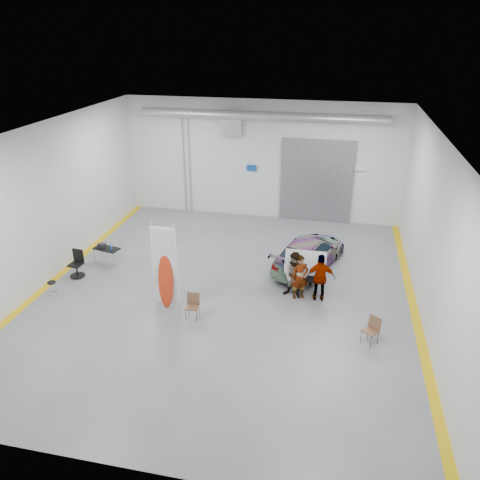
% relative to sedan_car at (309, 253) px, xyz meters
% --- Properties ---
extents(ground, '(16.00, 16.00, 0.00)m').
position_rel_sedan_car_xyz_m(ground, '(-2.92, -2.75, -0.65)').
color(ground, slate).
rests_on(ground, ground).
extents(room_shell, '(14.02, 16.18, 6.01)m').
position_rel_sedan_car_xyz_m(room_shell, '(-2.68, -0.53, 3.43)').
color(room_shell, silver).
rests_on(room_shell, ground).
extents(sedan_car, '(3.20, 4.81, 1.29)m').
position_rel_sedan_car_xyz_m(sedan_car, '(0.00, 0.00, 0.00)').
color(sedan_car, white).
rests_on(sedan_car, ground).
extents(person_a, '(0.73, 0.62, 1.72)m').
position_rel_sedan_car_xyz_m(person_a, '(-0.15, -2.53, 0.21)').
color(person_a, '#977052').
rests_on(person_a, ground).
extents(person_b, '(1.03, 0.89, 1.80)m').
position_rel_sedan_car_xyz_m(person_b, '(-0.33, -2.53, 0.26)').
color(person_b, '#55829C').
rests_on(person_b, ground).
extents(person_c, '(1.10, 0.54, 1.83)m').
position_rel_sedan_car_xyz_m(person_c, '(0.58, -2.53, 0.27)').
color(person_c, olive).
rests_on(person_c, ground).
extents(surfboard_display, '(0.93, 0.27, 3.27)m').
position_rel_sedan_car_xyz_m(surfboard_display, '(-4.71, -4.11, 0.68)').
color(surfboard_display, white).
rests_on(surfboard_display, ground).
extents(folding_chair_near, '(0.45, 0.47, 0.91)m').
position_rel_sedan_car_xyz_m(folding_chair_near, '(-3.59, -4.67, -0.36)').
color(folding_chair_near, brown).
rests_on(folding_chair_near, ground).
extents(folding_chair_far, '(0.60, 0.66, 0.91)m').
position_rel_sedan_car_xyz_m(folding_chair_far, '(2.29, -4.83, -0.36)').
color(folding_chair_far, brown).
rests_on(folding_chair_far, ground).
extents(shop_stool, '(0.32, 0.32, 0.63)m').
position_rel_sedan_car_xyz_m(shop_stool, '(-9.06, -4.39, -0.34)').
color(shop_stool, black).
rests_on(shop_stool, ground).
extents(work_table, '(1.18, 0.77, 0.89)m').
position_rel_sedan_car_xyz_m(work_table, '(-8.40, -1.44, 0.04)').
color(work_table, '#9B9EA3').
rests_on(work_table, ground).
extents(office_chair, '(0.58, 0.58, 1.09)m').
position_rel_sedan_car_xyz_m(office_chair, '(-9.00, -2.73, -0.17)').
color(office_chair, black).
rests_on(office_chair, ground).
extents(trunk_lid, '(1.51, 0.92, 0.04)m').
position_rel_sedan_car_xyz_m(trunk_lid, '(0.00, -1.98, 0.67)').
color(trunk_lid, silver).
rests_on(trunk_lid, sedan_car).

